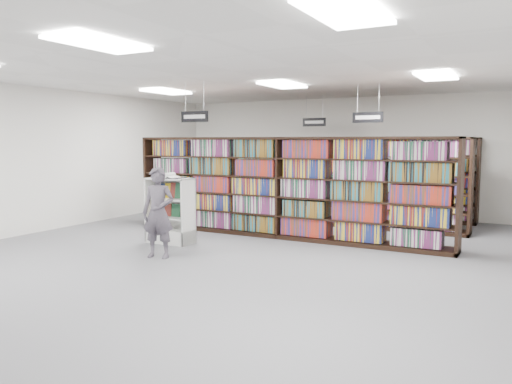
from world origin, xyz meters
The scene contains 18 objects.
floor centered at (0.00, 0.00, 0.00)m, with size 12.00×12.00×0.00m, color #4F4F54.
ceiling centered at (0.00, 0.00, 3.20)m, with size 10.00×12.00×0.10m, color silver.
wall_back centered at (0.00, 6.00, 1.60)m, with size 10.00×0.10×3.20m, color silver.
wall_left centered at (-5.00, 0.00, 1.60)m, with size 0.10×12.00×3.20m, color silver.
bookshelf_row_near centered at (0.00, 2.00, 1.05)m, with size 7.00×0.60×2.10m.
bookshelf_row_mid centered at (0.00, 4.00, 1.05)m, with size 7.00×0.60×2.10m.
bookshelf_row_far centered at (0.00, 5.70, 1.05)m, with size 7.00×0.60×2.10m.
aisle_sign_left centered at (-1.50, 1.00, 2.53)m, with size 0.65×0.02×0.80m.
aisle_sign_right centered at (1.50, 3.00, 2.53)m, with size 0.65×0.02×0.80m.
aisle_sign_center centered at (-0.50, 5.00, 2.53)m, with size 0.65×0.02×0.80m.
troffer_front_center centered at (0.00, -3.00, 3.16)m, with size 0.60×1.20×0.04m, color white.
troffer_front_right centered at (3.00, -3.00, 3.16)m, with size 0.60×1.20×0.04m, color white.
troffer_back_left centered at (-3.00, 2.00, 3.16)m, with size 0.60×1.20×0.04m, color white.
troffer_back_center centered at (0.00, 2.00, 3.16)m, with size 0.60×1.20×0.04m, color white.
troffer_back_right centered at (3.00, 2.00, 3.16)m, with size 0.60×1.20×0.04m, color white.
endcap_display centered at (-1.69, 0.43, 0.46)m, with size 0.93×0.48×1.30m.
open_book centered at (-1.67, 0.38, 1.33)m, with size 0.59×0.36×0.13m.
shopper centered at (-1.08, -0.70, 0.79)m, with size 0.57×0.38×1.57m, color #4B454F.
Camera 1 is at (4.46, -7.39, 2.03)m, focal length 35.00 mm.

